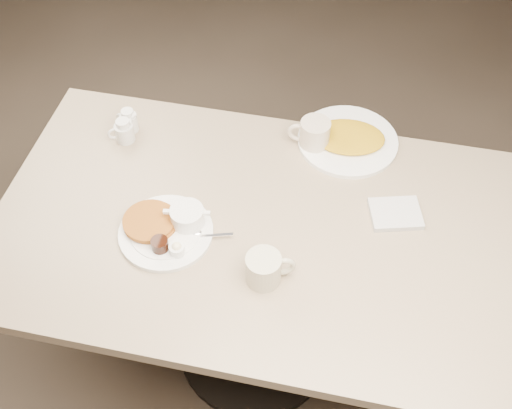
% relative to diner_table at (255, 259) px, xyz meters
% --- Properties ---
extents(room, '(7.04, 8.04, 2.84)m').
position_rel_diner_table_xyz_m(room, '(0.00, 0.00, 0.82)').
color(room, '#4C3F33').
rests_on(room, ground).
extents(diner_table, '(1.50, 0.90, 0.75)m').
position_rel_diner_table_xyz_m(diner_table, '(0.00, 0.00, 0.00)').
color(diner_table, tan).
rests_on(diner_table, ground).
extents(main_plate, '(0.34, 0.31, 0.07)m').
position_rel_diner_table_xyz_m(main_plate, '(-0.23, -0.07, 0.19)').
color(main_plate, white).
rests_on(main_plate, diner_table).
extents(coffee_mug_near, '(0.14, 0.12, 0.09)m').
position_rel_diner_table_xyz_m(coffee_mug_near, '(0.06, -0.17, 0.22)').
color(coffee_mug_near, beige).
rests_on(coffee_mug_near, diner_table).
extents(napkin, '(0.17, 0.15, 0.02)m').
position_rel_diner_table_xyz_m(napkin, '(0.39, 0.12, 0.18)').
color(napkin, silver).
rests_on(napkin, diner_table).
extents(coffee_mug_far, '(0.13, 0.10, 0.10)m').
position_rel_diner_table_xyz_m(coffee_mug_far, '(0.11, 0.35, 0.22)').
color(coffee_mug_far, beige).
rests_on(coffee_mug_far, diner_table).
extents(creamer_left, '(0.08, 0.07, 0.08)m').
position_rel_diner_table_xyz_m(creamer_left, '(-0.48, 0.25, 0.21)').
color(creamer_left, silver).
rests_on(creamer_left, diner_table).
extents(creamer_right, '(0.08, 0.07, 0.08)m').
position_rel_diner_table_xyz_m(creamer_right, '(-0.48, 0.30, 0.21)').
color(creamer_right, white).
rests_on(creamer_right, diner_table).
extents(hash_plate, '(0.34, 0.34, 0.04)m').
position_rel_diner_table_xyz_m(hash_plate, '(0.22, 0.39, 0.18)').
color(hash_plate, white).
rests_on(hash_plate, diner_table).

